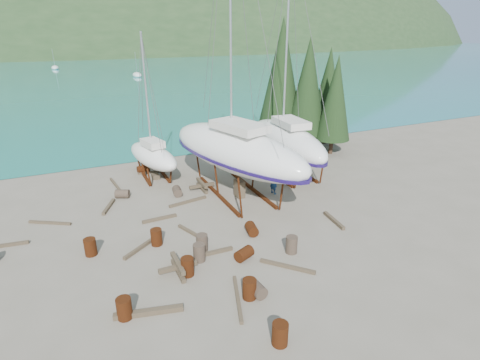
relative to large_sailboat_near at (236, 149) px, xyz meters
name	(u,v)px	position (x,y,z in m)	size (l,w,h in m)	color
ground	(234,239)	(-2.57, -5.47, -3.12)	(600.00, 600.00, 0.00)	#665F50
bay_water	(65,46)	(-2.57, 309.53, -3.12)	(700.00, 700.00, 0.00)	teal
far_hill	(65,46)	(-2.57, 314.53, -3.12)	(800.00, 360.00, 110.00)	#21371B
far_house_center	(24,49)	(-22.57, 184.53, -0.20)	(6.60, 5.60, 5.60)	beige
far_house_right	(135,47)	(27.43, 184.53, -0.20)	(6.60, 5.60, 5.60)	beige
cypress_near_right	(308,86)	(9.93, 6.53, 2.67)	(3.60, 3.60, 10.00)	black
cypress_mid_right	(335,98)	(11.43, 4.53, 1.79)	(3.06, 3.06, 8.50)	black
cypress_back_left	(282,74)	(8.43, 8.53, 3.54)	(4.14, 4.14, 11.50)	black
cypress_far_right	(328,89)	(12.93, 7.53, 2.08)	(3.24, 3.24, 9.00)	black
moored_boat_mid	(137,75)	(7.43, 74.53, -2.74)	(2.00, 5.00, 6.05)	white
moored_boat_far	(55,68)	(-10.57, 104.53, -2.74)	(2.00, 5.00, 6.05)	white
large_sailboat_near	(236,149)	(0.00, 0.00, 0.00)	(6.86, 12.84, 19.42)	white
large_sailboat_far	(286,140)	(5.05, 1.90, -0.45)	(3.70, 10.51, 16.35)	white
small_sailboat_shore	(153,155)	(-4.29, 5.41, -1.42)	(3.42, 6.71, 10.27)	white
worker	(274,181)	(2.32, -1.09, -2.24)	(0.64, 0.42, 1.77)	navy
drum_1	(256,289)	(-3.57, -9.97, -2.83)	(0.58, 0.58, 0.88)	#2D2823
drum_3	(280,334)	(-4.05, -12.67, -2.68)	(0.58, 0.58, 0.88)	#512B0D
drum_4	(143,169)	(-4.87, 6.70, -2.83)	(0.58, 0.58, 0.88)	#512B0D
drum_5	(202,243)	(-4.48, -5.79, -2.68)	(0.58, 0.58, 0.88)	#2D2823
drum_6	(252,229)	(-1.48, -5.35, -2.83)	(0.58, 0.58, 0.88)	#512B0D
drum_7	(249,289)	(-3.93, -10.01, -2.68)	(0.58, 0.58, 0.88)	#512B0D
drum_8	(90,247)	(-9.56, -3.85, -2.68)	(0.58, 0.58, 0.88)	#512B0D
drum_9	(122,194)	(-7.09, 2.48, -2.83)	(0.58, 0.58, 0.88)	#2D2823
drum_10	(187,267)	(-5.75, -7.45, -2.68)	(0.58, 0.58, 0.88)	#512B0D
drum_11	(177,191)	(-3.69, 1.37, -2.83)	(0.58, 0.58, 0.88)	#2D2823
drum_12	(244,254)	(-2.90, -7.38, -2.83)	(0.58, 0.58, 0.88)	#512B0D
drum_13	(124,308)	(-8.76, -9.04, -2.68)	(0.58, 0.58, 0.88)	#512B0D
drum_14	(156,237)	(-6.41, -4.28, -2.68)	(0.58, 0.58, 0.88)	#512B0D
drum_16	(199,253)	(-4.90, -6.58, -2.68)	(0.58, 0.58, 0.88)	#2D2823
drum_17	(292,245)	(-0.52, -7.84, -2.68)	(0.58, 0.58, 0.88)	#2D2823
timber_0	(116,185)	(-7.22, 4.80, -3.05)	(0.14, 2.89, 0.14)	brown
timber_1	(334,220)	(3.44, -6.14, -3.03)	(0.19, 2.10, 0.19)	brown
timber_3	(238,298)	(-4.42, -9.93, -3.05)	(0.15, 2.85, 0.15)	brown
timber_4	(160,219)	(-5.63, -1.65, -3.04)	(0.17, 2.03, 0.17)	brown
timber_5	(287,266)	(-1.39, -8.89, -3.04)	(0.16, 2.65, 0.16)	brown
timber_7	(218,251)	(-3.87, -6.34, -3.04)	(0.17, 1.58, 0.17)	brown
timber_8	(109,207)	(-8.13, 1.26, -3.03)	(0.19, 2.06, 0.19)	brown
timber_9	(154,172)	(-4.14, 6.34, -3.05)	(0.15, 2.42, 0.15)	brown
timber_10	(188,202)	(-3.41, -0.09, -3.04)	(0.16, 2.62, 0.16)	brown
timber_11	(192,233)	(-4.43, -4.02, -3.05)	(0.15, 2.31, 0.15)	brown
timber_12	(140,248)	(-7.29, -4.37, -3.04)	(0.17, 2.24, 0.17)	brown
timber_15	(50,223)	(-11.44, 0.52, -3.05)	(0.15, 2.52, 0.15)	brown
timber_16	(149,312)	(-7.91, -9.26, -3.01)	(0.23, 2.66, 0.23)	brown
timber_17	(3,246)	(-13.59, -1.19, -3.04)	(0.16, 2.38, 0.16)	brown
timber_pile_fore	(178,267)	(-6.10, -7.09, -2.82)	(1.80, 1.80, 0.60)	brown
timber_pile_aft	(202,186)	(-1.87, 1.58, -2.82)	(1.80, 1.80, 0.60)	brown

